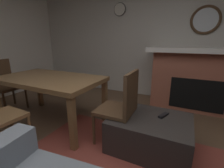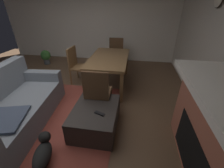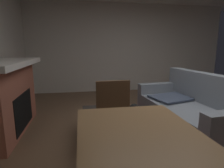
# 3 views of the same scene
# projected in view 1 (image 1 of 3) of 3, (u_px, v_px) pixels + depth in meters

# --- Properties ---
(wall_back_fireplace_side) EXTENTS (7.11, 0.12, 2.64)m
(wall_back_fireplace_side) POSITION_uv_depth(u_px,v_px,m) (166.00, 38.00, 3.32)
(wall_back_fireplace_side) COLOR beige
(wall_back_fireplace_side) RESTS_ON ground
(fireplace) EXTENTS (1.82, 0.76, 1.15)m
(fireplace) POSITION_uv_depth(u_px,v_px,m) (198.00, 79.00, 2.91)
(fireplace) COLOR #9E5642
(fireplace) RESTS_ON ground
(round_wall_mirror) EXTENTS (0.51, 0.05, 0.51)m
(round_wall_mirror) POSITION_uv_depth(u_px,v_px,m) (205.00, 20.00, 2.87)
(round_wall_mirror) COLOR #4C331E
(ottoman_coffee_table) EXTENTS (0.91, 0.70, 0.40)m
(ottoman_coffee_table) POSITION_uv_depth(u_px,v_px,m) (149.00, 133.00, 1.87)
(ottoman_coffee_table) COLOR #2D2826
(ottoman_coffee_table) RESTS_ON ground
(tv_remote) EXTENTS (0.10, 0.17, 0.02)m
(tv_remote) POSITION_uv_depth(u_px,v_px,m) (163.00, 115.00, 1.85)
(tv_remote) COLOR black
(tv_remote) RESTS_ON ottoman_coffee_table
(dining_table) EXTENTS (1.58, 0.89, 0.74)m
(dining_table) POSITION_uv_depth(u_px,v_px,m) (50.00, 82.00, 2.35)
(dining_table) COLOR brown
(dining_table) RESTS_ON ground
(dining_chair_west) EXTENTS (0.45, 0.45, 0.93)m
(dining_chair_west) POSITION_uv_depth(u_px,v_px,m) (122.00, 104.00, 1.89)
(dining_chair_west) COLOR #513823
(dining_chair_west) RESTS_ON ground
(dining_chair_east) EXTENTS (0.45, 0.45, 0.93)m
(dining_chair_east) POSITION_uv_depth(u_px,v_px,m) (4.00, 82.00, 2.88)
(dining_chair_east) COLOR #513823
(dining_chair_east) RESTS_ON ground
(wall_clock) EXTENTS (0.29, 0.03, 0.29)m
(wall_clock) POSITION_uv_depth(u_px,v_px,m) (120.00, 9.00, 3.51)
(wall_clock) COLOR silver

